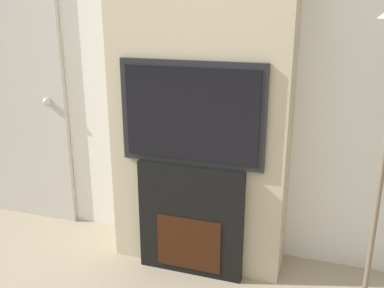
# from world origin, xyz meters

# --- Properties ---
(wall_back) EXTENTS (6.00, 0.06, 2.70)m
(wall_back) POSITION_xyz_m (0.00, 2.03, 1.35)
(wall_back) COLOR silver
(wall_back) RESTS_ON ground_plane
(chimney_breast) EXTENTS (1.13, 0.36, 2.70)m
(chimney_breast) POSITION_xyz_m (0.00, 1.82, 1.35)
(chimney_breast) COLOR #BCAD8E
(chimney_breast) RESTS_ON ground_plane
(fireplace) EXTENTS (0.68, 0.15, 0.75)m
(fireplace) POSITION_xyz_m (0.00, 1.64, 0.37)
(fireplace) COLOR black
(fireplace) RESTS_ON ground_plane
(television) EXTENTS (0.90, 0.07, 0.63)m
(television) POSITION_xyz_m (0.00, 1.64, 1.07)
(television) COLOR black
(television) RESTS_ON fireplace
(entry_door) EXTENTS (0.90, 0.09, 2.07)m
(entry_door) POSITION_xyz_m (-1.56, 1.97, 1.04)
(entry_door) COLOR #BCB7AD
(entry_door) RESTS_ON ground_plane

